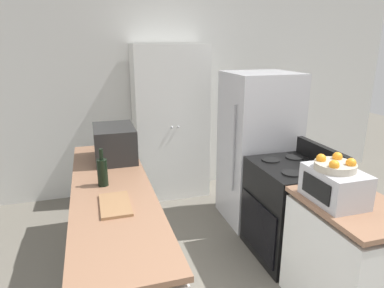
# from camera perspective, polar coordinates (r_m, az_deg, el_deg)

# --- Properties ---
(wall_back) EXTENTS (7.00, 0.06, 2.60)m
(wall_back) POSITION_cam_1_polar(r_m,az_deg,el_deg) (4.63, -5.38, 8.01)
(wall_back) COLOR silver
(wall_back) RESTS_ON ground_plane
(counter_left) EXTENTS (0.60, 2.37, 0.91)m
(counter_left) POSITION_cam_1_polar(r_m,az_deg,el_deg) (2.95, -12.61, -15.45)
(counter_left) COLOR silver
(counter_left) RESTS_ON ground_plane
(counter_right) EXTENTS (0.60, 0.81, 0.91)m
(counter_right) POSITION_cam_1_polar(r_m,az_deg,el_deg) (2.88, 24.36, -17.51)
(counter_right) COLOR silver
(counter_right) RESTS_ON ground_plane
(pantry_cabinet) EXTENTS (0.93, 0.49, 1.97)m
(pantry_cabinet) POSITION_cam_1_polar(r_m,az_deg,el_deg) (4.44, -3.59, 3.54)
(pantry_cabinet) COLOR silver
(pantry_cabinet) RESTS_ON ground_plane
(stove) EXTENTS (0.66, 0.74, 1.07)m
(stove) POSITION_cam_1_polar(r_m,az_deg,el_deg) (3.42, 15.90, -10.50)
(stove) COLOR black
(stove) RESTS_ON ground_plane
(refrigerator) EXTENTS (0.75, 0.69, 1.68)m
(refrigerator) POSITION_cam_1_polar(r_m,az_deg,el_deg) (3.90, 10.93, -0.75)
(refrigerator) COLOR #B7B7BC
(refrigerator) RESTS_ON ground_plane
(microwave) EXTENTS (0.38, 0.52, 0.32)m
(microwave) POSITION_cam_1_polar(r_m,az_deg,el_deg) (3.31, -12.75, 0.15)
(microwave) COLOR black
(microwave) RESTS_ON counter_left
(wine_bottle) EXTENTS (0.08, 0.08, 0.30)m
(wine_bottle) POSITION_cam_1_polar(r_m,az_deg,el_deg) (2.74, -14.71, -4.47)
(wine_bottle) COLOR black
(wine_bottle) RESTS_ON counter_left
(toaster_oven) EXTENTS (0.30, 0.42, 0.24)m
(toaster_oven) POSITION_cam_1_polar(r_m,az_deg,el_deg) (2.59, 22.65, -6.42)
(toaster_oven) COLOR #B2B2B7
(toaster_oven) RESTS_ON counter_right
(fruit_bowl) EXTENTS (0.28, 0.28, 0.10)m
(fruit_bowl) POSITION_cam_1_polar(r_m,az_deg,el_deg) (2.53, 22.77, -3.22)
(fruit_bowl) COLOR #B2A893
(fruit_bowl) RESTS_ON toaster_oven
(cutting_board) EXTENTS (0.20, 0.37, 0.02)m
(cutting_board) POSITION_cam_1_polar(r_m,az_deg,el_deg) (2.43, -12.68, -9.82)
(cutting_board) COLOR #8E6642
(cutting_board) RESTS_ON counter_left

